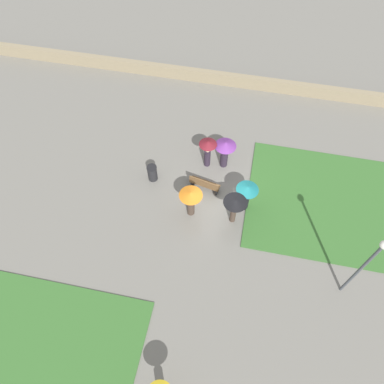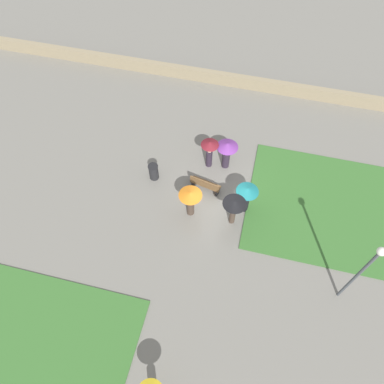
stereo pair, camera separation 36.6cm
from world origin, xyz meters
TOP-DOWN VIEW (x-y plane):
  - ground_plane at (0.00, 0.00)m, footprint 90.00×90.00m
  - lawn_patch_near at (-5.21, -0.75)m, footprint 7.74×6.50m
  - lawn_patch_far at (6.85, 8.61)m, footprint 9.85×5.53m
  - parapet_wall at (0.00, -8.51)m, footprint 45.00×0.35m
  - park_bench at (0.90, -0.36)m, footprint 1.61×0.73m
  - lamp_post at (-5.90, 3.63)m, footprint 0.32×0.32m
  - trash_bin at (3.66, -0.50)m, footprint 0.52×0.52m
  - crowd_person_orange at (1.30, 1.13)m, footprint 1.11×1.11m
  - crowd_person_purple at (0.19, -2.14)m, footprint 1.11×1.11m
  - crowd_person_black at (-0.76, 1.13)m, footprint 1.10×1.10m
  - crowd_person_maroon at (1.06, -1.99)m, footprint 0.92×0.92m
  - crowd_person_teal at (-1.21, 0.29)m, footprint 1.06×1.06m

SIDE VIEW (x-z plane):
  - ground_plane at x=0.00m, z-range 0.00..0.00m
  - lawn_patch_near at x=-5.21m, z-range 0.00..0.06m
  - lawn_patch_far at x=6.85m, z-range 0.00..0.06m
  - parapet_wall at x=0.00m, z-range 0.00..0.82m
  - park_bench at x=0.90m, z-range 0.01..0.91m
  - trash_bin at x=3.66m, z-range 0.00..0.96m
  - crowd_person_teal at x=-1.21m, z-range 0.34..2.12m
  - crowd_person_maroon at x=1.06m, z-range 0.33..2.18m
  - crowd_person_purple at x=0.19m, z-range 0.38..2.19m
  - crowd_person_orange at x=1.30m, z-range 0.39..2.18m
  - crowd_person_black at x=-0.76m, z-range 0.51..2.34m
  - lamp_post at x=-5.90m, z-range 0.64..5.29m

